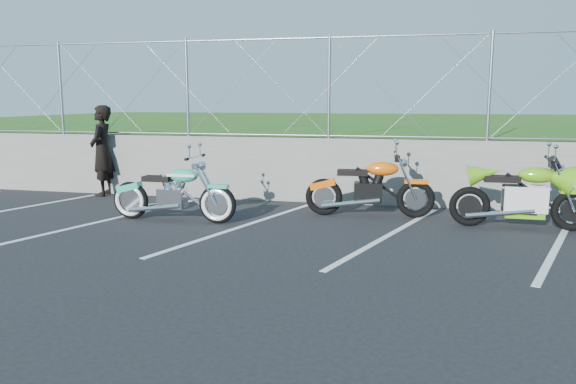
% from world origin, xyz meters
% --- Properties ---
extents(ground, '(90.00, 90.00, 0.00)m').
position_xyz_m(ground, '(0.00, 0.00, 0.00)').
color(ground, black).
rests_on(ground, ground).
extents(retaining_wall, '(30.00, 0.22, 1.30)m').
position_xyz_m(retaining_wall, '(0.00, 3.50, 0.65)').
color(retaining_wall, slate).
rests_on(retaining_wall, ground).
extents(grass_field, '(30.00, 20.00, 1.30)m').
position_xyz_m(grass_field, '(0.00, 13.50, 0.65)').
color(grass_field, '#255215').
rests_on(grass_field, ground).
extents(chain_link_fence, '(28.00, 0.03, 2.00)m').
position_xyz_m(chain_link_fence, '(0.00, 3.50, 2.30)').
color(chain_link_fence, gray).
rests_on(chain_link_fence, retaining_wall).
extents(parking_lines, '(18.29, 4.31, 0.01)m').
position_xyz_m(parking_lines, '(1.20, 1.00, 0.00)').
color(parking_lines, silver).
rests_on(parking_lines, ground).
extents(cruiser_turquoise, '(2.27, 0.72, 1.13)m').
position_xyz_m(cruiser_turquoise, '(-1.25, 1.12, 0.45)').
color(cruiser_turquoise, black).
rests_on(cruiser_turquoise, ground).
extents(naked_orange, '(2.28, 0.77, 1.14)m').
position_xyz_m(naked_orange, '(1.97, 2.27, 0.49)').
color(naked_orange, black).
rests_on(naked_orange, ground).
extents(sportbike_green, '(2.22, 0.79, 1.15)m').
position_xyz_m(sportbike_green, '(4.43, 1.89, 0.50)').
color(sportbike_green, black).
rests_on(sportbike_green, ground).
extents(person_standing, '(0.60, 0.79, 1.94)m').
position_xyz_m(person_standing, '(-3.88, 3.20, 0.97)').
color(person_standing, black).
rests_on(person_standing, ground).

